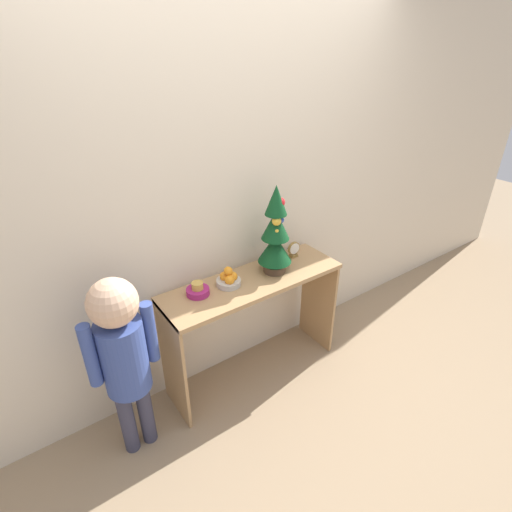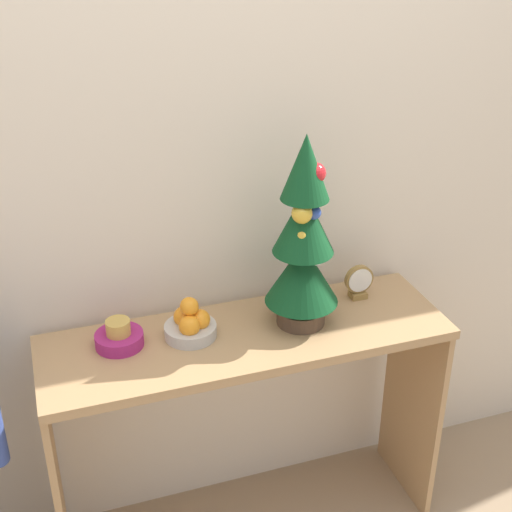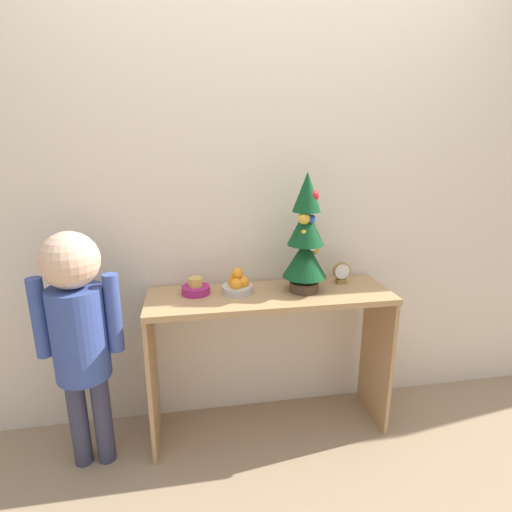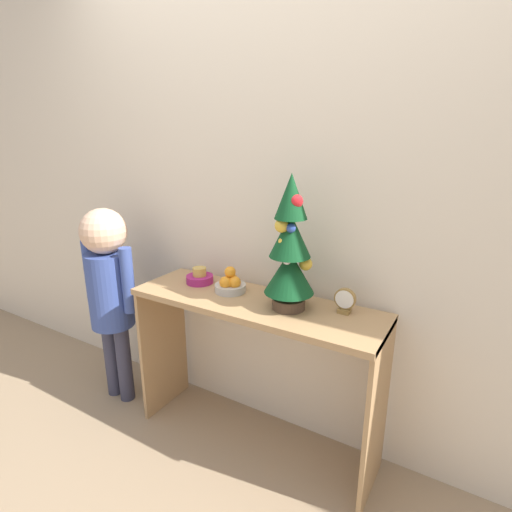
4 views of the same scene
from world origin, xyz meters
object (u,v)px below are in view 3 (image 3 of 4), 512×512
(mini_tree, at_px, (306,238))
(singing_bowl, at_px, (196,288))
(fruit_bowl, at_px, (238,285))
(child_figure, at_px, (78,323))
(desk_clock, at_px, (342,273))

(mini_tree, bearing_deg, singing_bowl, 174.50)
(fruit_bowl, relative_size, child_figure, 0.13)
(fruit_bowl, bearing_deg, desk_clock, 4.57)
(mini_tree, height_order, desk_clock, mini_tree)
(fruit_bowl, bearing_deg, child_figure, -169.58)
(mini_tree, distance_m, child_figure, 1.12)
(fruit_bowl, bearing_deg, singing_bowl, 174.76)
(mini_tree, height_order, fruit_bowl, mini_tree)
(mini_tree, relative_size, fruit_bowl, 3.86)
(fruit_bowl, height_order, desk_clock, fruit_bowl)
(mini_tree, distance_m, desk_clock, 0.33)
(singing_bowl, distance_m, desk_clock, 0.77)
(fruit_bowl, height_order, singing_bowl, fruit_bowl)
(fruit_bowl, distance_m, singing_bowl, 0.21)
(fruit_bowl, xyz_separation_m, singing_bowl, (-0.21, 0.02, -0.01))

